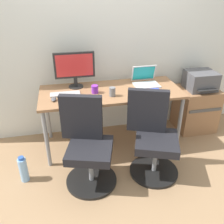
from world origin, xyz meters
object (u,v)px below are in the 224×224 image
object	(u,v)px
office_chair_right	(153,138)
coffee_mug	(95,89)
side_cabinet	(195,109)
office_chair_left	(87,146)
water_bottle_on_floor	(23,169)
desktop_monitor	(75,67)
open_laptop	(145,80)
printer	(200,80)

from	to	relation	value
office_chair_right	coffee_mug	world-z (taller)	office_chair_right
office_chair_right	side_cabinet	xyz separation A→B (m)	(0.92, 0.74, -0.12)
office_chair_left	office_chair_right	world-z (taller)	same
water_bottle_on_floor	desktop_monitor	world-z (taller)	desktop_monitor
side_cabinet	office_chair_left	bearing A→B (deg)	-155.61
open_laptop	office_chair_right	bearing A→B (deg)	-100.44
side_cabinet	open_laptop	bearing A→B (deg)	-178.35
printer	coffee_mug	bearing A→B (deg)	-173.75
printer	water_bottle_on_floor	size ratio (longest dim) A/B	1.29
printer	open_laptop	bearing A→B (deg)	-178.42
open_laptop	side_cabinet	bearing A→B (deg)	1.65
office_chair_left	printer	distance (m)	1.81
side_cabinet	open_laptop	xyz separation A→B (m)	(-0.79, -0.02, 0.50)
coffee_mug	open_laptop	bearing A→B (deg)	11.69
desktop_monitor	open_laptop	xyz separation A→B (m)	(0.86, -0.09, -0.20)
office_chair_left	side_cabinet	bearing A→B (deg)	24.39
water_bottle_on_floor	coffee_mug	bearing A→B (deg)	28.73
side_cabinet	printer	world-z (taller)	printer
office_chair_left	desktop_monitor	xyz separation A→B (m)	(-0.03, 0.80, 0.58)
office_chair_right	printer	distance (m)	1.22
office_chair_left	printer	world-z (taller)	office_chair_left
coffee_mug	water_bottle_on_floor	bearing A→B (deg)	-151.27
side_cabinet	open_laptop	world-z (taller)	open_laptop
water_bottle_on_floor	open_laptop	world-z (taller)	open_laptop
desktop_monitor	water_bottle_on_floor	bearing A→B (deg)	-133.20
office_chair_left	office_chair_right	size ratio (longest dim) A/B	1.00
printer	open_laptop	distance (m)	0.79
side_cabinet	desktop_monitor	xyz separation A→B (m)	(-1.65, 0.07, 0.70)
office_chair_left	open_laptop	xyz separation A→B (m)	(0.83, 0.71, 0.38)
printer	open_laptop	world-z (taller)	open_laptop
water_bottle_on_floor	coffee_mug	world-z (taller)	coffee_mug
side_cabinet	open_laptop	distance (m)	0.93
open_laptop	coffee_mug	world-z (taller)	open_laptop
desktop_monitor	open_laptop	size ratio (longest dim) A/B	1.55
office_chair_right	office_chair_left	bearing A→B (deg)	179.90
side_cabinet	office_chair_right	bearing A→B (deg)	-141.28
office_chair_left	side_cabinet	distance (m)	1.78
printer	open_laptop	xyz separation A→B (m)	(-0.79, -0.02, 0.07)
printer	desktop_monitor	size ratio (longest dim) A/B	0.83
printer	coffee_mug	xyz separation A→B (m)	(-1.45, -0.16, 0.07)
printer	coffee_mug	world-z (taller)	printer
printer	desktop_monitor	bearing A→B (deg)	177.65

